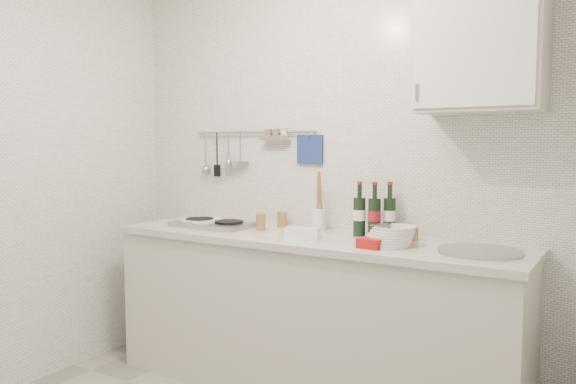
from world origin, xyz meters
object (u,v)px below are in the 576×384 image
at_px(plate_stack_sink, 390,236).
at_px(wine_bottles, 374,209).
at_px(utensil_crock, 319,217).
at_px(wall_cabinet, 481,41).
at_px(plate_stack_hob, 201,222).

xyz_separation_m(plate_stack_sink, wine_bottles, (-0.18, 0.22, 0.11)).
xyz_separation_m(wine_bottles, utensil_crock, (-0.36, 0.01, -0.07)).
bearing_deg(utensil_crock, plate_stack_sink, -22.72).
height_order(plate_stack_sink, utensil_crock, utensil_crock).
distance_m(wall_cabinet, wine_bottles, 1.05).
bearing_deg(wine_bottles, wall_cabinet, -5.66).
xyz_separation_m(wall_cabinet, utensil_crock, (-0.94, 0.06, -0.94)).
relative_size(plate_stack_hob, utensil_crock, 0.82).
height_order(plate_stack_hob, utensil_crock, utensil_crock).
relative_size(wall_cabinet, plate_stack_sink, 2.53).
xyz_separation_m(plate_stack_sink, utensil_crock, (-0.54, 0.23, 0.04)).
bearing_deg(plate_stack_sink, wall_cabinet, 22.71).
bearing_deg(utensil_crock, wall_cabinet, -3.81).
bearing_deg(plate_stack_sink, utensil_crock, 157.28).
height_order(plate_stack_hob, plate_stack_sink, plate_stack_sink).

